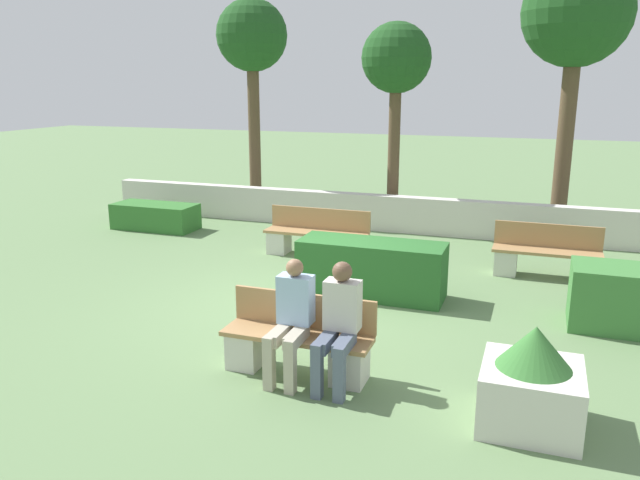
% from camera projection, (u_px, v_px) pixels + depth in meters
% --- Properties ---
extents(ground_plane, '(60.00, 60.00, 0.00)m').
position_uv_depth(ground_plane, '(292.00, 306.00, 9.06)').
color(ground_plane, '#607F51').
extents(perimeter_wall, '(13.20, 0.30, 0.78)m').
position_uv_depth(perimeter_wall, '(380.00, 213.00, 13.63)').
color(perimeter_wall, beige).
rests_on(perimeter_wall, ground_plane).
extents(bench_front, '(1.69, 0.49, 0.87)m').
position_uv_depth(bench_front, '(298.00, 345.00, 6.94)').
color(bench_front, '#A37A4C').
rests_on(bench_front, ground_plane).
extents(bench_left_side, '(1.73, 0.49, 0.87)m').
position_uv_depth(bench_left_side, '(546.00, 258.00, 10.35)').
color(bench_left_side, '#A37A4C').
rests_on(bench_left_side, ground_plane).
extents(bench_right_side, '(1.95, 0.49, 0.87)m').
position_uv_depth(bench_right_side, '(317.00, 238.00, 11.63)').
color(bench_right_side, '#A37A4C').
rests_on(bench_right_side, ground_plane).
extents(person_seated_man, '(0.38, 0.64, 1.35)m').
position_uv_depth(person_seated_man, '(339.00, 320.00, 6.54)').
color(person_seated_man, '#515B70').
rests_on(person_seated_man, ground_plane).
extents(person_seated_woman, '(0.38, 0.64, 1.33)m').
position_uv_depth(person_seated_woman, '(291.00, 315.00, 6.72)').
color(person_seated_woman, '#B2A893').
rests_on(person_seated_woman, ground_plane).
extents(hedge_block_near_left, '(2.20, 0.77, 0.85)m').
position_uv_depth(hedge_block_near_left, '(371.00, 269.00, 9.43)').
color(hedge_block_near_left, '#286028').
rests_on(hedge_block_near_left, ground_plane).
extents(hedge_block_mid_left, '(1.85, 0.80, 0.56)m').
position_uv_depth(hedge_block_mid_left, '(155.00, 216.00, 13.76)').
color(hedge_block_mid_left, '#33702D').
rests_on(hedge_block_mid_left, ground_plane).
extents(planter_corner_left, '(0.92, 0.92, 1.00)m').
position_uv_depth(planter_corner_left, '(532.00, 383.00, 5.84)').
color(planter_corner_left, beige).
rests_on(planter_corner_left, ground_plane).
extents(tree_leftmost, '(1.70, 1.70, 5.09)m').
position_uv_depth(tree_leftmost, '(252.00, 41.00, 14.87)').
color(tree_leftmost, brown).
rests_on(tree_leftmost, ground_plane).
extents(tree_center_left, '(1.49, 1.49, 4.41)m').
position_uv_depth(tree_center_left, '(396.00, 64.00, 13.27)').
color(tree_center_left, brown).
rests_on(tree_center_left, ground_plane).
extents(tree_center_right, '(2.21, 2.21, 5.65)m').
position_uv_depth(tree_center_right, '(577.00, 17.00, 12.63)').
color(tree_center_right, brown).
rests_on(tree_center_right, ground_plane).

